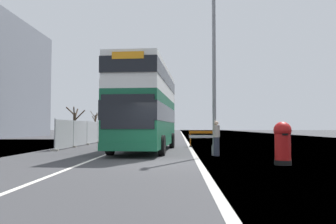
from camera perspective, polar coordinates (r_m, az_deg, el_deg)
ground at (r=13.07m, az=0.23°, el=-8.97°), size 140.00×280.00×0.10m
double_decker_bus at (r=19.75m, az=-3.76°, el=0.88°), size 3.33×10.50×4.88m
lamppost_foreground at (r=16.82m, az=7.89°, el=6.23°), size 0.29×0.70×8.42m
red_pillar_postbox at (r=13.13m, az=19.02°, el=-4.75°), size 0.65×0.65×1.60m
roadworks_barrier at (r=23.77m, az=5.81°, el=-4.19°), size 1.80×0.46×1.15m
construction_site_fence at (r=28.69m, az=-12.83°, el=-3.51°), size 0.44×17.20×1.91m
car_oncoming_near at (r=36.43m, az=-1.50°, el=-3.26°), size 2.05×4.23×2.09m
car_receding_mid at (r=42.75m, az=-5.33°, el=-3.19°), size 1.97×4.50×2.00m
bare_tree_far_verge_near at (r=40.81m, az=-15.68°, el=-1.68°), size 2.38×2.83×3.81m
bare_tree_far_verge_mid at (r=60.88m, az=-12.32°, el=-1.86°), size 1.88×2.04×4.49m
bare_tree_far_verge_far at (r=76.44m, az=-9.64°, el=-1.81°), size 2.73×2.13×4.39m
pedestrian_at_kerb at (r=16.45m, az=8.27°, el=-4.47°), size 0.34×0.34×1.71m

